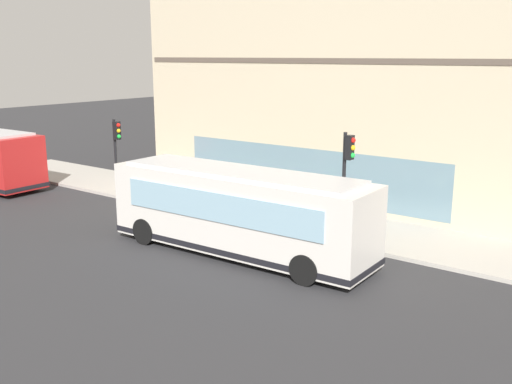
{
  "coord_description": "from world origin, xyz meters",
  "views": [
    {
      "loc": [
        -15.93,
        -14.29,
        7.0
      ],
      "look_at": [
        2.62,
        -0.32,
        1.56
      ],
      "focal_mm": 41.31,
      "sensor_mm": 36.0,
      "label": 1
    }
  ],
  "objects_px": {
    "city_bus_nearside": "(239,212)",
    "pedestrian_walking_along_curb": "(252,190)",
    "traffic_light_near_corner": "(347,166)",
    "fire_hydrant": "(258,198)",
    "traffic_light_down_block": "(117,142)",
    "pedestrian_by_light_pole": "(376,216)",
    "pedestrian_near_hydrant": "(290,193)"
  },
  "relations": [
    {
      "from": "city_bus_nearside",
      "to": "pedestrian_near_hydrant",
      "type": "height_order",
      "value": "city_bus_nearside"
    },
    {
      "from": "traffic_light_down_block",
      "to": "pedestrian_walking_along_curb",
      "type": "distance_m",
      "value": 7.97
    },
    {
      "from": "traffic_light_near_corner",
      "to": "pedestrian_near_hydrant",
      "type": "height_order",
      "value": "traffic_light_near_corner"
    },
    {
      "from": "city_bus_nearside",
      "to": "traffic_light_down_block",
      "type": "height_order",
      "value": "traffic_light_down_block"
    },
    {
      "from": "fire_hydrant",
      "to": "city_bus_nearside",
      "type": "bearing_deg",
      "value": -149.07
    },
    {
      "from": "city_bus_nearside",
      "to": "fire_hydrant",
      "type": "distance_m",
      "value": 6.48
    },
    {
      "from": "traffic_light_near_corner",
      "to": "pedestrian_by_light_pole",
      "type": "distance_m",
      "value": 2.15
    },
    {
      "from": "traffic_light_down_block",
      "to": "pedestrian_by_light_pole",
      "type": "xyz_separation_m",
      "value": [
        0.42,
        -13.95,
        -1.58
      ]
    },
    {
      "from": "city_bus_nearside",
      "to": "pedestrian_walking_along_curb",
      "type": "relative_size",
      "value": 5.64
    },
    {
      "from": "traffic_light_down_block",
      "to": "fire_hydrant",
      "type": "relative_size",
      "value": 5.03
    },
    {
      "from": "traffic_light_near_corner",
      "to": "city_bus_nearside",
      "type": "bearing_deg",
      "value": 144.93
    },
    {
      "from": "pedestrian_near_hydrant",
      "to": "pedestrian_walking_along_curb",
      "type": "distance_m",
      "value": 1.68
    },
    {
      "from": "traffic_light_near_corner",
      "to": "pedestrian_by_light_pole",
      "type": "xyz_separation_m",
      "value": [
        0.33,
        -1.09,
        -1.82
      ]
    },
    {
      "from": "traffic_light_near_corner",
      "to": "fire_hydrant",
      "type": "xyz_separation_m",
      "value": [
        2.06,
        5.69,
        -2.47
      ]
    },
    {
      "from": "fire_hydrant",
      "to": "pedestrian_walking_along_curb",
      "type": "height_order",
      "value": "pedestrian_walking_along_curb"
    },
    {
      "from": "fire_hydrant",
      "to": "pedestrian_walking_along_curb",
      "type": "bearing_deg",
      "value": -154.11
    },
    {
      "from": "traffic_light_near_corner",
      "to": "pedestrian_by_light_pole",
      "type": "bearing_deg",
      "value": -72.95
    },
    {
      "from": "pedestrian_walking_along_curb",
      "to": "traffic_light_down_block",
      "type": "bearing_deg",
      "value": 96.81
    },
    {
      "from": "fire_hydrant",
      "to": "pedestrian_near_hydrant",
      "type": "height_order",
      "value": "pedestrian_near_hydrant"
    },
    {
      "from": "city_bus_nearside",
      "to": "pedestrian_by_light_pole",
      "type": "relative_size",
      "value": 5.77
    },
    {
      "from": "traffic_light_near_corner",
      "to": "fire_hydrant",
      "type": "distance_m",
      "value": 6.54
    },
    {
      "from": "fire_hydrant",
      "to": "traffic_light_near_corner",
      "type": "bearing_deg",
      "value": -109.91
    },
    {
      "from": "traffic_light_down_block",
      "to": "pedestrian_by_light_pole",
      "type": "distance_m",
      "value": 14.04
    },
    {
      "from": "city_bus_nearside",
      "to": "traffic_light_near_corner",
      "type": "xyz_separation_m",
      "value": [
        3.42,
        -2.4,
        1.43
      ]
    },
    {
      "from": "city_bus_nearside",
      "to": "pedestrian_near_hydrant",
      "type": "distance_m",
      "value": 5.45
    },
    {
      "from": "traffic_light_near_corner",
      "to": "traffic_light_down_block",
      "type": "relative_size",
      "value": 1.09
    },
    {
      "from": "traffic_light_down_block",
      "to": "fire_hydrant",
      "type": "bearing_deg",
      "value": -73.33
    },
    {
      "from": "traffic_light_down_block",
      "to": "fire_hydrant",
      "type": "height_order",
      "value": "traffic_light_down_block"
    },
    {
      "from": "pedestrian_walking_along_curb",
      "to": "pedestrian_by_light_pole",
      "type": "relative_size",
      "value": 1.02
    },
    {
      "from": "pedestrian_near_hydrant",
      "to": "pedestrian_by_light_pole",
      "type": "distance_m",
      "value": 5.06
    },
    {
      "from": "city_bus_nearside",
      "to": "pedestrian_walking_along_curb",
      "type": "distance_m",
      "value": 5.06
    },
    {
      "from": "pedestrian_walking_along_curb",
      "to": "fire_hydrant",
      "type": "bearing_deg",
      "value": 25.89
    }
  ]
}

